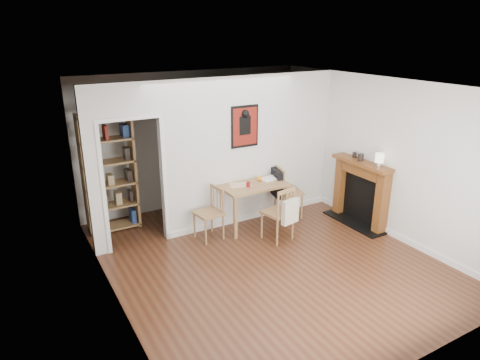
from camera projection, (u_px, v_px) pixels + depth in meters
ground at (266, 258)px, 6.55m from camera, size 5.20×5.20×0.00m
room_shell at (229, 154)px, 7.26m from camera, size 5.20×5.20×5.20m
dining_table at (253, 189)px, 7.42m from camera, size 1.16×0.74×0.79m
chair_left at (209, 214)px, 7.02m from camera, size 0.50×0.50×0.89m
chair_right at (288, 191)px, 7.85m from camera, size 0.64×0.58×0.96m
chair_front at (278, 213)px, 6.98m from camera, size 0.55×0.59×0.93m
bookshelf at (109, 174)px, 7.19m from camera, size 0.87×0.35×2.06m
fireplace at (361, 190)px, 7.56m from camera, size 0.45×1.25×1.16m
red_glass at (248, 184)px, 7.22m from camera, size 0.07×0.07×0.09m
orange_fruit at (260, 179)px, 7.50m from camera, size 0.09×0.09×0.09m
placemat at (240, 185)px, 7.32m from camera, size 0.43×0.37×0.00m
notebook at (269, 179)px, 7.60m from camera, size 0.36×0.28×0.02m
mantel_lamp at (379, 159)px, 7.00m from camera, size 0.15×0.15×0.23m
ceramic_jar_a at (361, 157)px, 7.38m from camera, size 0.10×0.10×0.12m
ceramic_jar_b at (355, 155)px, 7.57m from camera, size 0.08×0.08×0.09m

